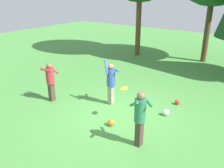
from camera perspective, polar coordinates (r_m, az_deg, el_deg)
ground_plane at (r=9.52m, az=0.96°, el=-6.70°), size 40.00×40.00×0.00m
person_thrower at (r=9.80m, az=-0.24°, el=0.82°), size 0.68×0.68×1.91m
person_catcher at (r=7.24m, az=6.56°, el=-7.09°), size 0.76×0.74×1.78m
person_bystander at (r=10.44m, az=-14.21°, el=1.21°), size 0.62×0.54×1.68m
frisbee at (r=8.46m, az=2.81°, el=-1.08°), size 0.38×0.38×0.09m
ball_orange at (r=8.64m, az=-0.26°, el=-8.99°), size 0.23×0.23×0.23m
ball_red at (r=10.46m, az=14.99°, el=-4.14°), size 0.20×0.20×0.20m
ball_white at (r=9.49m, az=12.52°, el=-6.50°), size 0.25×0.25×0.25m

